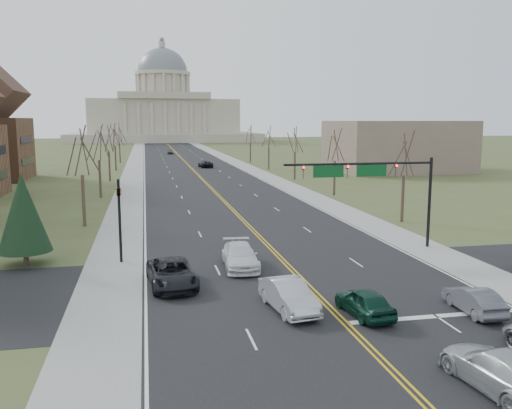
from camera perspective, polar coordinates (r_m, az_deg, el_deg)
name	(u,v)px	position (r m, az deg, el deg)	size (l,w,h in m)	color
ground	(338,317)	(29.02, 8.66, -11.58)	(600.00, 600.00, 0.00)	#494D26
road	(185,161)	(136.18, -7.52, 4.53)	(20.00, 380.00, 0.01)	black
cross_road	(305,283)	(34.40, 5.19, -8.22)	(120.00, 14.00, 0.01)	black
sidewalk_left	(135,162)	(135.87, -12.58, 4.38)	(4.00, 380.00, 0.03)	gray
sidewalk_right	(232,161)	(137.55, -2.51, 4.64)	(4.00, 380.00, 0.03)	gray
center_line	(185,161)	(136.18, -7.52, 4.53)	(0.42, 380.00, 0.01)	gold
edge_line_left	(145,162)	(135.84, -11.65, 4.41)	(0.15, 380.00, 0.01)	silver
edge_line_right	(224,161)	(137.22, -3.42, 4.62)	(0.15, 380.00, 0.01)	silver
stop_bar	(436,316)	(30.21, 18.45, -11.08)	(9.50, 0.50, 0.01)	silver
capitol	(164,112)	(275.58, -9.70, 9.58)	(90.00, 60.00, 50.00)	#B5AA97
signal_mast	(371,177)	(42.74, 11.99, 2.86)	(12.12, 0.44, 7.20)	black
signal_left	(119,211)	(39.53, -14.19, -0.69)	(0.32, 0.36, 6.00)	black
tree_r_0	(404,157)	(55.58, 15.35, 4.89)	(3.74, 3.74, 8.50)	#3E2C24
tree_l_0	(81,154)	(53.89, -17.92, 5.08)	(3.96, 3.96, 9.00)	#3E2C24
tree_r_1	(335,147)	(73.94, 8.33, 6.02)	(3.74, 3.74, 8.50)	#3E2C24
tree_l_1	(99,145)	(73.78, -16.24, 6.06)	(3.96, 3.96, 9.00)	#3E2C24
tree_r_2	(295,141)	(92.99, 4.13, 6.65)	(3.74, 3.74, 8.50)	#3E2C24
tree_l_2	(108,140)	(93.71, -15.28, 6.61)	(3.96, 3.96, 9.00)	#3E2C24
tree_r_3	(269,138)	(112.36, 1.36, 7.04)	(3.74, 3.74, 8.50)	#3E2C24
tree_l_3	(115,136)	(113.67, -14.65, 6.98)	(3.96, 3.96, 9.00)	#3E2C24
tree_r_4	(250,135)	(131.92, -0.60, 7.31)	(3.74, 3.74, 8.50)	#3E2C24
tree_l_4	(119,134)	(133.64, -14.21, 7.23)	(3.96, 3.96, 9.00)	#3E2C24
conifer_l	(23,213)	(40.85, -23.30, -0.80)	(3.64, 3.64, 6.50)	#3E2C24
bldg_right_mass	(396,146)	(113.05, 14.55, 5.99)	(25.00, 20.00, 10.00)	#746052
car_nb_inner_lead	(364,302)	(29.14, 11.34, -10.02)	(1.72, 4.28, 1.46)	#0A3022
car_nb_outer_lead	(474,300)	(31.21, 21.95, -9.30)	(1.46, 4.18, 1.38)	#56575E
car_nb_inner_second	(501,370)	(23.11, 24.43, -15.61)	(2.25, 5.54, 1.61)	#B3B8BC
car_sb_inner_lead	(289,296)	(29.34, 3.45, -9.54)	(1.74, 4.98, 1.64)	#B1B4B9
car_sb_outer_lead	(172,273)	(33.78, -8.86, -7.17)	(2.68, 5.82, 1.62)	black
car_sb_inner_second	(240,256)	(37.48, -1.68, -5.46)	(2.27, 5.59, 1.62)	white
car_far_nb	(205,164)	(118.15, -5.34, 4.28)	(2.47, 5.36, 1.49)	black
car_far_sb	(170,152)	(165.91, -9.03, 5.49)	(1.62, 4.02, 1.37)	#414348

